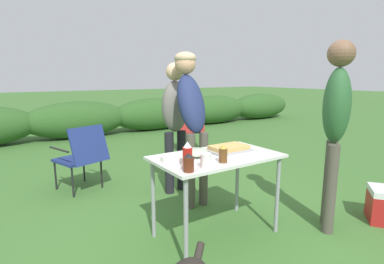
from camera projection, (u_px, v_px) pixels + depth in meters
The scene contains 15 objects.
ground_plane at pixel (216, 234), 2.73m from camera, with size 60.00×60.00×0.00m, color #3D6B2D.
shrub_hedge at pixel (77, 120), 7.00m from camera, with size 14.40×0.90×0.85m.
folding_table at pixel (217, 164), 2.61m from camera, with size 1.10×0.64×0.74m.
food_tray at pixel (229, 149), 2.74m from camera, with size 0.39×0.24×0.06m.
plate_stack at pixel (173, 158), 2.43m from camera, with size 0.20×0.20×0.04m, color white.
mixing_bowl at pixel (195, 152), 2.57m from camera, with size 0.22×0.22×0.07m, color #ADBC99.
paper_cup_stack at pixel (206, 161), 2.24m from camera, with size 0.08×0.08×0.11m, color white.
bbq_sauce_bottle at pixel (189, 163), 2.15m from camera, with size 0.08×0.08×0.14m.
beer_bottle at pixel (223, 154), 2.38m from camera, with size 0.07×0.07×0.15m.
ketchup_bottle at pixel (187, 155), 2.23m from camera, with size 0.07×0.07×0.20m.
standing_person_in_dark_puffer at pixel (191, 106), 3.24m from camera, with size 0.31×0.47×1.68m.
standing_person_in_olive_jacket at pixel (336, 117), 2.66m from camera, with size 0.40×0.38×1.73m.
standing_person_with_beanie at pixel (175, 116), 3.60m from camera, with size 0.38×0.29×1.58m.
camp_chair_green_behind_table at pixel (82, 155), 3.69m from camera, with size 0.63×0.71×0.83m.
camp_chair_near_hedge at pixel (191, 127), 5.67m from camera, with size 0.69×0.74×0.83m.
Camera 1 is at (-1.56, -1.99, 1.41)m, focal length 28.00 mm.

